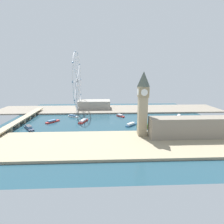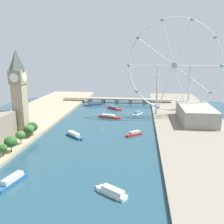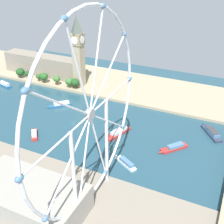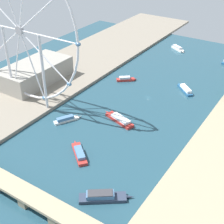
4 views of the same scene
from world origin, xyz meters
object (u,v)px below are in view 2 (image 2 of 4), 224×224
clock_tower (19,92)px  tour_boat_6 (134,134)px  ferris_wheel (174,66)px  tour_boat_5 (74,135)px  tour_boat_7 (93,104)px  tour_boat_1 (11,181)px  tour_boat_4 (109,116)px  river_bridge (117,99)px  tour_boat_3 (111,192)px  riverside_hall (196,114)px  tour_boat_2 (138,113)px  tour_boat_0 (114,108)px

clock_tower → tour_boat_6: 127.10m
ferris_wheel → tour_boat_5: size_ratio=5.41×
clock_tower → tour_boat_7: bearing=76.3°
tour_boat_6 → tour_boat_7: bearing=-103.0°
tour_boat_1 → tour_boat_6: size_ratio=1.49×
tour_boat_4 → tour_boat_7: (-38.58, 81.65, 0.36)m
tour_boat_1 → clock_tower: bearing=-143.8°
ferris_wheel → tour_boat_5: ferris_wheel is taller
river_bridge → tour_boat_3: size_ratio=8.33×
riverside_hall → tour_boat_6: (-75.53, -57.23, -10.59)m
tour_boat_2 → tour_boat_7: 95.86m
tour_boat_0 → tour_boat_4: size_ratio=0.77×
ferris_wheel → tour_boat_1: bearing=-122.2°
river_bridge → tour_boat_5: size_ratio=8.12×
tour_boat_7 → river_bridge: bearing=179.5°
river_bridge → tour_boat_7: river_bridge is taller
ferris_wheel → tour_boat_0: bearing=157.7°
tour_boat_1 → tour_boat_5: size_ratio=1.23×
riverside_hall → tour_boat_5: riverside_hall is taller
ferris_wheel → riverside_hall: ferris_wheel is taller
tour_boat_0 → tour_boat_6: (35.77, -126.34, 0.05)m
tour_boat_2 → clock_tower: bearing=-17.3°
clock_tower → riverside_hall: size_ratio=1.15×
tour_boat_0 → tour_boat_1: 241.75m
river_bridge → tour_boat_7: size_ratio=6.27×
riverside_hall → tour_boat_5: size_ratio=3.16×
ferris_wheel → tour_boat_7: ferris_wheel is taller
tour_boat_2 → tour_boat_6: bearing=27.4°
river_bridge → tour_boat_1: (-40.79, -291.43, -3.67)m
clock_tower → tour_boat_5: (54.36, 6.66, -46.28)m
tour_boat_7 → tour_boat_5: bearing=58.2°
river_bridge → tour_boat_0: size_ratio=7.40×
tour_boat_6 → tour_boat_1: bearing=15.8°
tour_boat_1 → tour_boat_4: tour_boat_1 is taller
river_bridge → tour_boat_0: river_bridge is taller
tour_boat_0 → tour_boat_1: bearing=-60.6°
tour_boat_3 → tour_boat_2: bearing=-61.3°
tour_boat_3 → clock_tower: bearing=-10.2°
tour_boat_5 → tour_boat_6: 63.64m
tour_boat_0 → river_bridge: bearing=131.2°
ferris_wheel → tour_boat_2: 83.02m
river_bridge → tour_boat_3: bearing=-84.7°
tour_boat_0 → tour_boat_4: (-0.60, -55.15, 0.09)m
ferris_wheel → tour_boat_5: (-112.17, -103.67, -67.71)m
clock_tower → tour_boat_1: clock_tower is taller
riverside_hall → tour_boat_7: riverside_hall is taller
tour_boat_1 → tour_boat_2: tour_boat_1 is taller
tour_boat_0 → tour_boat_7: size_ratio=0.85×
ferris_wheel → tour_boat_3: (-59.71, -207.13, -67.69)m
tour_boat_1 → tour_boat_2: (80.33, 207.54, -0.42)m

